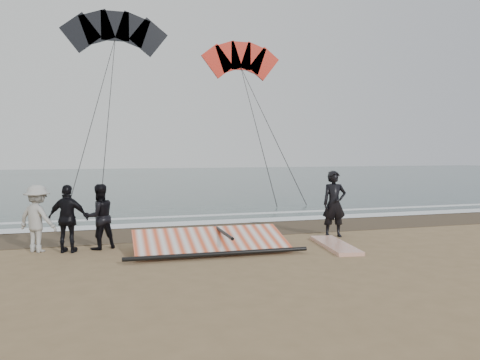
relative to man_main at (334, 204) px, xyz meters
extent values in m
plane|color=#8C704C|center=(-2.36, -2.44, -0.92)|extent=(120.00, 120.00, 0.00)
cube|color=#233838|center=(-2.36, 30.56, -0.91)|extent=(120.00, 54.00, 0.02)
cube|color=#4C3D2B|center=(-2.36, 2.06, -0.92)|extent=(120.00, 2.80, 0.01)
cube|color=white|center=(-2.36, 3.46, -0.90)|extent=(120.00, 0.90, 0.01)
cube|color=white|center=(-2.36, 5.16, -0.90)|extent=(120.00, 0.45, 0.01)
imported|color=black|center=(0.00, 0.00, 0.00)|extent=(0.72, 0.52, 1.85)
cube|color=silver|center=(-0.65, -1.28, -0.88)|extent=(0.95, 2.28, 0.09)
cube|color=beige|center=(-4.43, 0.75, -0.87)|extent=(0.97, 2.39, 0.10)
imported|color=black|center=(-6.27, 0.16, -0.13)|extent=(0.94, 0.85, 1.59)
imported|color=black|center=(-6.97, -0.04, -0.12)|extent=(1.01, 0.65, 1.60)
imported|color=#B1B0AC|center=(-7.67, 0.26, -0.13)|extent=(1.17, 1.09, 1.59)
cube|color=black|center=(-3.95, -0.32, -0.88)|extent=(2.48, 0.64, 0.09)
cube|color=#EF5027|center=(-3.75, -0.92, -0.62)|extent=(3.64, 1.47, 0.38)
cylinder|color=black|center=(-3.75, -1.70, -0.81)|extent=(4.18, 0.19, 0.09)
cylinder|color=black|center=(-3.45, -0.92, -0.47)|extent=(0.12, 1.80, 0.08)
cylinder|color=#262626|center=(2.34, 13.96, 3.36)|extent=(0.04, 0.04, 16.94)
cylinder|color=#262626|center=(3.09, 14.12, 3.36)|extent=(0.04, 0.04, 16.48)
cylinder|color=#262626|center=(-6.28, 16.00, 4.21)|extent=(0.04, 0.04, 16.03)
cylinder|color=#262626|center=(-5.62, 15.58, 4.21)|extent=(0.04, 0.04, 16.53)
camera|label=1|loc=(-6.27, -11.63, 1.43)|focal=35.00mm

